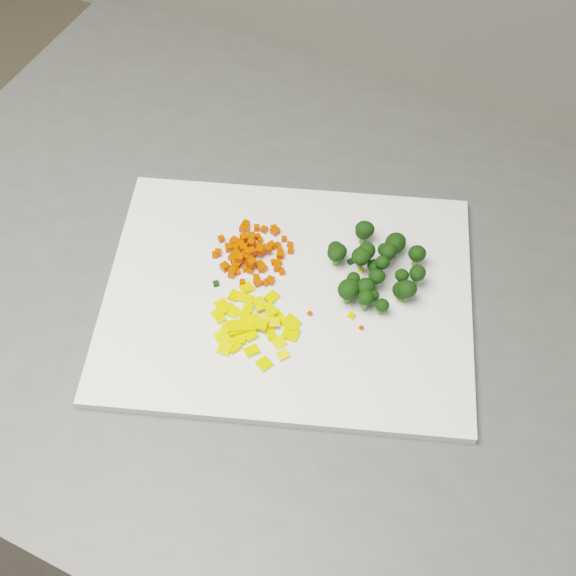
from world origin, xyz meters
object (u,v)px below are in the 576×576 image
at_px(carrot_pile, 253,248).
at_px(pepper_pile, 255,321).
at_px(counter_block, 308,460).
at_px(cutting_board, 288,296).
at_px(broccoli_pile, 376,264).

bearing_deg(carrot_pile, pepper_pile, -63.37).
distance_m(counter_block, carrot_pile, 0.48).
relative_size(carrot_pile, pepper_pile, 0.86).
relative_size(cutting_board, pepper_pile, 3.88).
relative_size(counter_block, broccoli_pile, 9.95).
bearing_deg(pepper_pile, cutting_board, 73.50).
bearing_deg(counter_block, broccoli_pile, 39.74).
bearing_deg(broccoli_pile, pepper_pile, -130.24).
bearing_deg(broccoli_pile, cutting_board, -143.07).
relative_size(pepper_pile, broccoli_pile, 0.97).
bearing_deg(cutting_board, broccoli_pile, 36.93).
relative_size(cutting_board, carrot_pile, 4.50).
height_order(cutting_board, carrot_pile, carrot_pile).
bearing_deg(pepper_pile, carrot_pile, 116.63).
xyz_separation_m(cutting_board, broccoli_pile, (0.08, 0.06, 0.03)).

